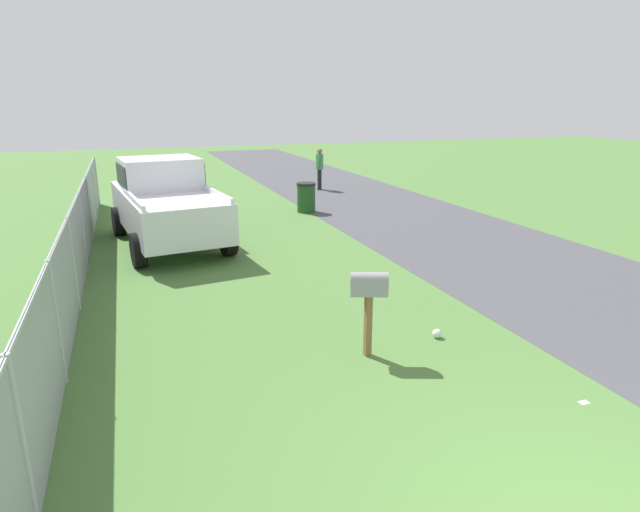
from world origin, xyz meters
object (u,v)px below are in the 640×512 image
pickup_truck (166,200)px  trash_bin (306,197)px  mailbox (369,290)px  pedestrian (320,166)px

pickup_truck → trash_bin: size_ratio=5.33×
pickup_truck → trash_bin: bearing=-68.3°
mailbox → pedestrian: (13.81, -4.30, -0.03)m
pickup_truck → mailbox: bearing=-171.1°
mailbox → pedestrian: bearing=3.7°
trash_bin → pedestrian: bearing=-25.5°
pickup_truck → pedestrian: bearing=-51.8°
trash_bin → pedestrian: pedestrian is taller
mailbox → pedestrian: 14.47m
mailbox → trash_bin: bearing=7.3°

